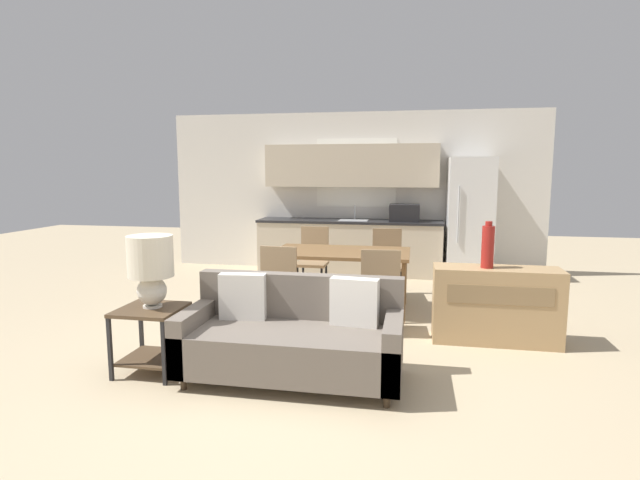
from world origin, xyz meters
TOP-DOWN VIEW (x-y plane):
  - ground_plane at (0.00, 0.00)m, footprint 20.00×20.00m
  - wall_back at (0.00, 4.63)m, footprint 6.40×0.07m
  - kitchen_counter at (0.02, 4.33)m, footprint 3.07×0.65m
  - refrigerator at (1.93, 4.23)m, footprint 0.69×0.74m
  - dining_table at (0.20, 2.03)m, footprint 1.65×0.95m
  - couch at (0.10, -0.05)m, footprint 1.80×0.80m
  - side_table at (-1.13, -0.16)m, footprint 0.52×0.52m
  - table_lamp at (-1.12, -0.14)m, footprint 0.38×0.38m
  - credenza at (1.89, 1.18)m, footprint 1.24×0.42m
  - vase at (1.79, 1.16)m, footprint 0.12×0.12m
  - dining_chair_near_left at (-0.34, 1.21)m, footprint 0.44×0.44m
  - dining_chair_far_right at (0.71, 2.83)m, footprint 0.47×0.47m
  - dining_chair_near_right at (0.73, 1.18)m, footprint 0.45×0.45m
  - dining_chair_far_left at (-0.33, 2.88)m, footprint 0.42×0.42m

SIDE VIEW (x-z plane):
  - ground_plane at x=0.00m, z-range 0.00..0.00m
  - couch at x=0.10m, z-range -0.08..0.76m
  - credenza at x=1.89m, z-range 0.00..0.76m
  - side_table at x=-1.13m, z-range 0.10..0.67m
  - dining_chair_near_left at x=-0.34m, z-range 0.04..0.97m
  - dining_chair_far_right at x=0.71m, z-range 0.04..0.97m
  - dining_chair_near_right at x=0.73m, z-range 0.04..0.97m
  - dining_chair_far_left at x=-0.33m, z-range 0.04..0.97m
  - dining_table at x=0.20m, z-range 0.32..1.06m
  - kitchen_counter at x=0.02m, z-range -0.23..1.92m
  - table_lamp at x=-1.12m, z-range 0.63..1.25m
  - refrigerator at x=1.93m, z-range 0.00..1.93m
  - vase at x=1.79m, z-range 0.75..1.21m
  - wall_back at x=0.00m, z-range 0.01..2.71m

